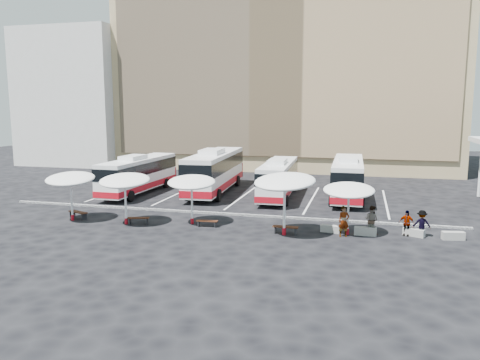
% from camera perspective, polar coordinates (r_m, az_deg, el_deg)
% --- Properties ---
extents(ground, '(120.00, 120.00, 0.00)m').
position_cam_1_polar(ground, '(33.67, -2.96, -4.39)').
color(ground, black).
rests_on(ground, ground).
extents(sandstone_building, '(42.00, 18.25, 29.60)m').
position_cam_1_polar(sandstone_building, '(64.07, 5.89, 13.18)').
color(sandstone_building, tan).
rests_on(sandstone_building, ground).
extents(apartment_block, '(14.00, 14.00, 18.00)m').
position_cam_1_polar(apartment_block, '(70.39, -18.18, 9.45)').
color(apartment_block, silver).
rests_on(apartment_block, ground).
extents(curb_divider, '(34.00, 0.25, 0.15)m').
position_cam_1_polar(curb_divider, '(34.12, -2.70, -4.09)').
color(curb_divider, black).
rests_on(curb_divider, ground).
extents(bay_lines, '(24.15, 12.00, 0.01)m').
position_cam_1_polar(bay_lines, '(41.20, 0.43, -1.93)').
color(bay_lines, white).
rests_on(bay_lines, ground).
extents(bus_0, '(2.81, 11.20, 3.54)m').
position_cam_1_polar(bus_0, '(43.23, -12.23, 0.79)').
color(bus_0, white).
rests_on(bus_0, ground).
extents(bus_1, '(3.55, 12.93, 4.06)m').
position_cam_1_polar(bus_1, '(42.74, -3.06, 1.25)').
color(bus_1, white).
rests_on(bus_1, ground).
extents(bus_2, '(2.82, 10.77, 3.39)m').
position_cam_1_polar(bus_2, '(40.48, 4.72, 0.32)').
color(bus_2, white).
rests_on(bus_2, ground).
extents(bus_3, '(2.87, 11.58, 3.66)m').
position_cam_1_polar(bus_3, '(40.99, 13.01, 0.43)').
color(bus_3, white).
rests_on(bus_3, ground).
extents(sunshade_0, '(4.06, 4.09, 3.40)m').
position_cam_1_polar(sunshade_0, '(33.82, -19.97, 0.13)').
color(sunshade_0, white).
rests_on(sunshade_0, ground).
extents(sunshade_1, '(3.88, 3.91, 3.45)m').
position_cam_1_polar(sunshade_1, '(31.68, -13.87, -0.08)').
color(sunshade_1, white).
rests_on(sunshade_1, ground).
extents(sunshade_2, '(3.86, 3.89, 3.31)m').
position_cam_1_polar(sunshade_2, '(31.00, -5.92, -0.28)').
color(sunshade_2, white).
rests_on(sunshade_2, ground).
extents(sunshade_3, '(4.57, 4.60, 3.87)m').
position_cam_1_polar(sunshade_3, '(28.16, 5.48, -0.21)').
color(sunshade_3, white).
rests_on(sunshade_3, ground).
extents(sunshade_4, '(3.11, 3.15, 3.23)m').
position_cam_1_polar(sunshade_4, '(29.00, 13.13, -1.23)').
color(sunshade_4, white).
rests_on(sunshade_4, ground).
extents(wood_bench_0, '(1.68, 0.96, 0.50)m').
position_cam_1_polar(wood_bench_0, '(34.68, -19.13, -3.84)').
color(wood_bench_0, '#33170B').
rests_on(wood_bench_0, ground).
extents(wood_bench_1, '(1.49, 0.72, 0.44)m').
position_cam_1_polar(wood_bench_1, '(32.02, -12.28, -4.66)').
color(wood_bench_1, '#33170B').
rests_on(wood_bench_1, ground).
extents(wood_bench_2, '(1.42, 0.47, 0.43)m').
position_cam_1_polar(wood_bench_2, '(30.60, -4.04, -5.12)').
color(wood_bench_2, '#33170B').
rests_on(wood_bench_2, ground).
extents(wood_bench_3, '(1.58, 0.46, 0.48)m').
position_cam_1_polar(wood_bench_3, '(28.98, 5.57, -5.85)').
color(wood_bench_3, '#33170B').
rests_on(wood_bench_3, ground).
extents(conc_bench_0, '(1.26, 0.64, 0.45)m').
position_cam_1_polar(conc_bench_0, '(29.78, 10.97, -5.86)').
color(conc_bench_0, gray).
rests_on(conc_bench_0, ground).
extents(conc_bench_1, '(1.34, 0.52, 0.49)m').
position_cam_1_polar(conc_bench_1, '(29.57, 15.03, -6.06)').
color(conc_bench_1, gray).
rests_on(conc_bench_1, ground).
extents(conc_bench_2, '(1.32, 0.90, 0.47)m').
position_cam_1_polar(conc_bench_2, '(30.27, 20.43, -6.00)').
color(conc_bench_2, gray).
rests_on(conc_bench_2, ground).
extents(conc_bench_3, '(1.32, 0.65, 0.48)m').
position_cam_1_polar(conc_bench_3, '(30.36, 24.55, -6.20)').
color(conc_bench_3, gray).
rests_on(conc_bench_3, ground).
extents(passenger_0, '(0.80, 0.68, 1.88)m').
position_cam_1_polar(passenger_0, '(28.82, 12.54, -4.94)').
color(passenger_0, black).
rests_on(passenger_0, ground).
extents(passenger_1, '(1.08, 1.00, 1.79)m').
position_cam_1_polar(passenger_1, '(29.70, 15.76, -4.74)').
color(passenger_1, black).
rests_on(passenger_1, ground).
extents(passenger_2, '(0.99, 0.65, 1.57)m').
position_cam_1_polar(passenger_2, '(30.06, 19.63, -4.98)').
color(passenger_2, black).
rests_on(passenger_2, ground).
extents(passenger_3, '(1.07, 0.64, 1.63)m').
position_cam_1_polar(passenger_3, '(30.12, 21.27, -4.98)').
color(passenger_3, black).
rests_on(passenger_3, ground).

